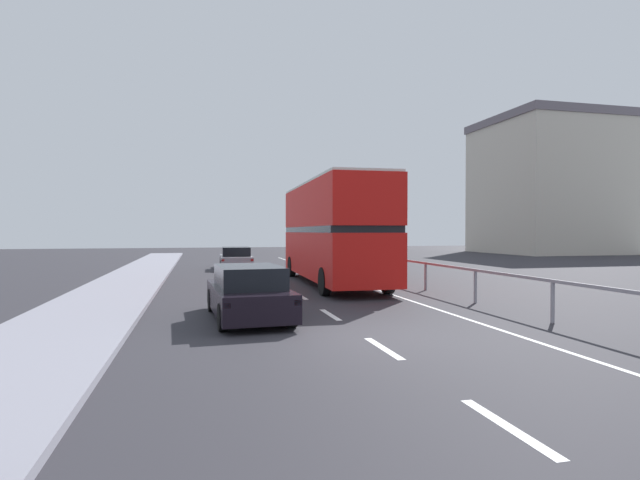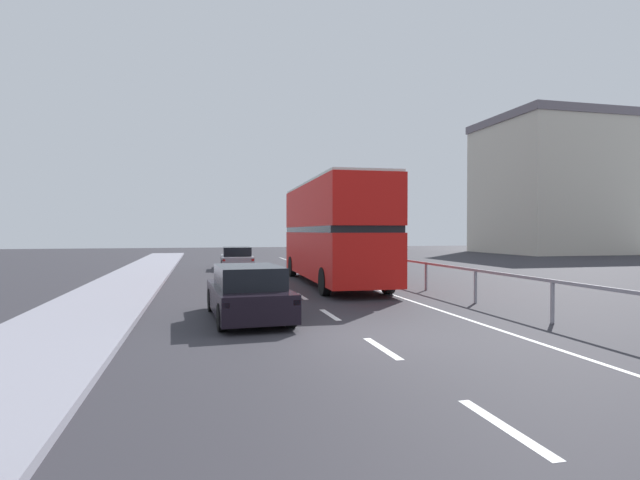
# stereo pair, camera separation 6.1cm
# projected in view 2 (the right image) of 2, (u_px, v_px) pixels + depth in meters

# --- Properties ---
(ground_plane) EXTENTS (75.27, 120.00, 0.10)m
(ground_plane) POSITION_uv_depth(u_px,v_px,m) (362.00, 338.00, 10.76)
(ground_plane) COLOR #2C2B31
(near_sidewalk_kerb) EXTENTS (2.94, 80.00, 0.14)m
(near_sidewalk_kerb) POSITION_uv_depth(u_px,v_px,m) (36.00, 349.00, 9.25)
(near_sidewalk_kerb) COLOR gray
(near_sidewalk_kerb) RESTS_ON ground
(lane_paint_markings) EXTENTS (3.39, 46.00, 0.01)m
(lane_paint_markings) POSITION_uv_depth(u_px,v_px,m) (339.00, 288.00, 19.85)
(lane_paint_markings) COLOR silver
(lane_paint_markings) RESTS_ON ground
(bridge_side_railing) EXTENTS (0.10, 42.00, 1.08)m
(bridge_side_railing) POSITION_uv_depth(u_px,v_px,m) (407.00, 265.00, 20.67)
(bridge_side_railing) COLOR gray
(bridge_side_railing) RESTS_ON ground
(distant_building_block) EXTENTS (16.19, 12.24, 13.97)m
(distant_building_block) POSITION_uv_depth(u_px,v_px,m) (565.00, 186.00, 51.89)
(distant_building_block) COLOR beige
(distant_building_block) RESTS_ON ground
(double_decker_bus_red) EXTENTS (2.88, 10.60, 4.32)m
(double_decker_bus_red) POSITION_uv_depth(u_px,v_px,m) (333.00, 230.00, 21.17)
(double_decker_bus_red) COLOR red
(double_decker_bus_red) RESTS_ON ground
(hatchback_car_near) EXTENTS (1.99, 4.42, 1.39)m
(hatchback_car_near) POSITION_uv_depth(u_px,v_px,m) (248.00, 293.00, 12.78)
(hatchback_car_near) COLOR black
(hatchback_car_near) RESTS_ON ground
(sedan_car_ahead) EXTENTS (1.96, 4.50, 1.32)m
(sedan_car_ahead) POSITION_uv_depth(u_px,v_px,m) (237.00, 258.00, 29.91)
(sedan_car_ahead) COLOR gray
(sedan_car_ahead) RESTS_ON ground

